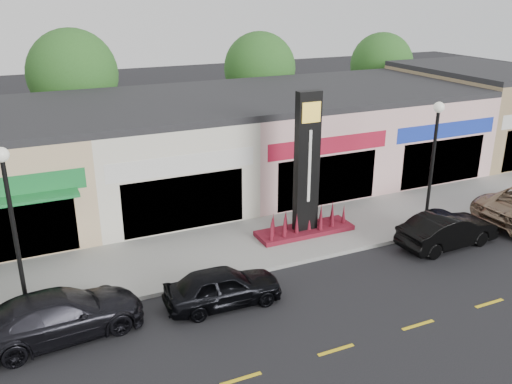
{
  "coord_description": "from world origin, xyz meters",
  "views": [
    {
      "loc": [
        -7.55,
        -13.94,
        9.78
      ],
      "look_at": [
        0.65,
        4.0,
        2.42
      ],
      "focal_mm": 38.0,
      "sensor_mm": 36.0,
      "label": 1
    }
  ],
  "objects_px": {
    "car_dark_sedan": "(59,315)",
    "car_black_conv": "(447,230)",
    "car_black_sedan": "(223,287)",
    "lamp_west_near": "(12,217)",
    "pylon_sign": "(306,185)",
    "lamp_east_near": "(433,154)"
  },
  "relations": [
    {
      "from": "lamp_west_near",
      "to": "pylon_sign",
      "type": "relative_size",
      "value": 0.91
    },
    {
      "from": "car_black_conv",
      "to": "car_dark_sedan",
      "type": "bearing_deg",
      "value": 87.18
    },
    {
      "from": "lamp_west_near",
      "to": "pylon_sign",
      "type": "xyz_separation_m",
      "value": [
        11.0,
        1.7,
        -1.2
      ]
    },
    {
      "from": "car_black_sedan",
      "to": "lamp_east_near",
      "type": "bearing_deg",
      "value": -77.43
    },
    {
      "from": "car_dark_sedan",
      "to": "lamp_west_near",
      "type": "bearing_deg",
      "value": 24.79
    },
    {
      "from": "car_dark_sedan",
      "to": "car_black_sedan",
      "type": "distance_m",
      "value": 5.08
    },
    {
      "from": "lamp_west_near",
      "to": "car_black_conv",
      "type": "bearing_deg",
      "value": -5.57
    },
    {
      "from": "car_dark_sedan",
      "to": "car_black_conv",
      "type": "xyz_separation_m",
      "value": [
        14.91,
        -0.08,
        -0.01
      ]
    },
    {
      "from": "lamp_east_near",
      "to": "pylon_sign",
      "type": "height_order",
      "value": "pylon_sign"
    },
    {
      "from": "car_dark_sedan",
      "to": "car_black_sedan",
      "type": "xyz_separation_m",
      "value": [
        5.07,
        -0.39,
        -0.06
      ]
    },
    {
      "from": "lamp_east_near",
      "to": "car_black_sedan",
      "type": "bearing_deg",
      "value": -169.59
    },
    {
      "from": "lamp_east_near",
      "to": "car_black_conv",
      "type": "xyz_separation_m",
      "value": [
        -0.23,
        -1.54,
        -2.77
      ]
    },
    {
      "from": "pylon_sign",
      "to": "car_black_conv",
      "type": "distance_m",
      "value": 5.97
    },
    {
      "from": "lamp_west_near",
      "to": "car_black_conv",
      "type": "distance_m",
      "value": 16.08
    },
    {
      "from": "pylon_sign",
      "to": "car_black_conv",
      "type": "bearing_deg",
      "value": -34.17
    },
    {
      "from": "lamp_west_near",
      "to": "car_black_sedan",
      "type": "distance_m",
      "value": 6.82
    },
    {
      "from": "car_black_sedan",
      "to": "pylon_sign",
      "type": "bearing_deg",
      "value": -52.87
    },
    {
      "from": "lamp_east_near",
      "to": "car_black_conv",
      "type": "distance_m",
      "value": 3.18
    },
    {
      "from": "lamp_west_near",
      "to": "lamp_east_near",
      "type": "relative_size",
      "value": 1.0
    },
    {
      "from": "car_dark_sedan",
      "to": "car_black_conv",
      "type": "relative_size",
      "value": 1.16
    },
    {
      "from": "car_dark_sedan",
      "to": "car_black_sedan",
      "type": "relative_size",
      "value": 1.28
    },
    {
      "from": "lamp_west_near",
      "to": "car_black_sedan",
      "type": "bearing_deg",
      "value": -17.34
    }
  ]
}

